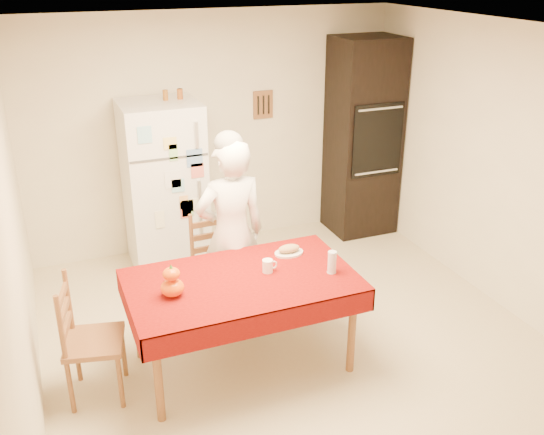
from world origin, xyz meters
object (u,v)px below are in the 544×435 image
chair_far (216,262)px  seated_woman (231,235)px  refrigerator (164,186)px  pumpkin_lower (172,288)px  dining_table (242,287)px  chair_left (84,336)px  wine_glass (332,262)px  bread_plate (289,253)px  coffee_mug (268,266)px  oven_cabinet (363,138)px

chair_far → seated_woman: bearing=-65.1°
refrigerator → pumpkin_lower: (-0.38, -1.97, -0.03)m
dining_table → chair_left: (-1.16, 0.07, -0.18)m
chair_far → seated_woman: size_ratio=0.57×
wine_glass → chair_far: bearing=123.3°
wine_glass → bread_plate: size_ratio=0.73×
refrigerator → coffee_mug: (0.37, -1.90, -0.04)m
chair_far → chair_left: (-1.20, -0.73, 0.00)m
oven_cabinet → bread_plate: size_ratio=9.17×
wine_glass → seated_woman: bearing=124.4°
refrigerator → chair_far: size_ratio=1.79×
oven_cabinet → coffee_mug: oven_cabinet is taller
oven_cabinet → seated_woman: 2.43m
chair_left → bread_plate: size_ratio=3.96×
chair_left → wine_glass: chair_left is taller
chair_left → pumpkin_lower: bearing=-87.8°
chair_far → bread_plate: (0.45, -0.55, 0.26)m
pumpkin_lower → bread_plate: 1.06m
chair_far → bread_plate: bearing=-53.7°
dining_table → chair_far: size_ratio=1.79×
seated_woman → refrigerator: bearing=-79.2°
oven_cabinet → seated_woman: bearing=-146.1°
seated_woman → pumpkin_lower: seated_woman is taller
chair_left → pumpkin_lower: size_ratio=5.64×
chair_left → wine_glass: 1.87m
pumpkin_lower → wine_glass: size_ratio=0.96×
coffee_mug → bread_plate: (0.27, 0.22, -0.04)m
refrigerator → dining_table: bearing=-85.6°
pumpkin_lower → oven_cabinet: bearing=37.2°
chair_far → chair_left: bearing=-151.4°
oven_cabinet → chair_far: oven_cabinet is taller
chair_left → seated_woman: seated_woman is taller
refrigerator → bread_plate: bearing=-69.2°
chair_far → refrigerator: bearing=96.5°
oven_cabinet → dining_table: bearing=-137.2°
chair_far → bread_plate: chair_far is taller
chair_far → chair_left: 1.40m
oven_cabinet → bread_plate: 2.41m
refrigerator → wine_glass: (0.82, -2.09, -0.00)m
pumpkin_lower → wine_glass: wine_glass is taller
pumpkin_lower → seated_woman: bearing=45.7°
oven_cabinet → chair_far: bearing=-150.7°
coffee_mug → refrigerator: bearing=101.0°
bread_plate → pumpkin_lower: bearing=-164.0°
chair_far → dining_table: bearing=-95.6°
coffee_mug → wine_glass: wine_glass is taller
chair_left → coffee_mug: bearing=-79.1°
chair_left → coffee_mug: chair_left is taller
pumpkin_lower → chair_left: bearing=169.8°
chair_far → pumpkin_lower: (-0.57, -0.85, 0.32)m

